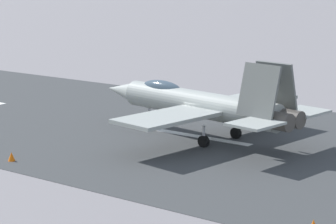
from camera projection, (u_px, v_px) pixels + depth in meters
name	position (u px, v px, depth m)	size (l,w,h in m)	color
ground_plane	(209.00, 138.00, 46.66)	(400.00, 400.00, 0.00)	gray
runway_strip	(209.00, 138.00, 46.65)	(240.00, 26.00, 0.02)	#3B3D3F
fighter_jet	(201.00, 104.00, 46.21)	(17.37, 14.96, 5.56)	#A1A6A1
marker_cone_mid	(12.00, 157.00, 41.13)	(0.44, 0.44, 0.55)	orange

